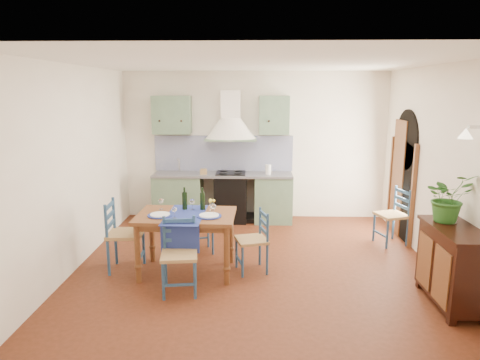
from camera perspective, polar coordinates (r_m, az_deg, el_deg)
name	(u,v)px	position (r m, az deg, el deg)	size (l,w,h in m)	color
floor	(255,267)	(6.19, 1.99, -11.47)	(5.00, 5.00, 0.00)	#411D0D
back_wall	(230,166)	(8.10, -1.34, 1.93)	(5.00, 0.96, 2.80)	white
right_wall	(433,171)	(6.57, 24.39, 1.05)	(0.26, 5.00, 2.80)	white
left_wall	(73,169)	(6.28, -21.39, 1.42)	(0.04, 5.00, 2.80)	white
ceiling	(256,62)	(5.69, 2.20, 15.44)	(5.00, 5.00, 0.01)	white
dining_table	(186,221)	(5.80, -7.17, -5.45)	(1.32, 1.00, 1.14)	brown
chair_near	(179,255)	(5.36, -8.09, -9.83)	(0.48, 0.48, 0.93)	navy
chair_far	(200,227)	(6.57, -5.32, -6.20)	(0.48, 0.48, 0.81)	navy
chair_left	(123,235)	(6.13, -15.33, -7.03)	(0.49, 0.49, 0.99)	navy
chair_right	(254,240)	(5.90, 1.84, -8.04)	(0.49, 0.49, 0.86)	navy
chair_spare	(393,215)	(7.34, 19.75, -4.46)	(0.54, 0.54, 0.92)	navy
sideboard	(453,264)	(5.54, 26.53, -9.95)	(0.50, 1.05, 0.94)	black
potted_plant	(448,197)	(5.55, 26.00, -2.11)	(0.52, 0.45, 0.58)	#296121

